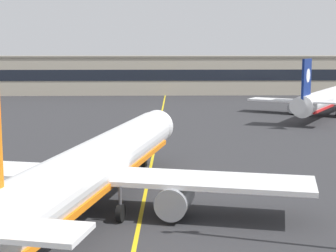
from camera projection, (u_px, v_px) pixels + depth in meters
The scene contains 5 objects.
taxiway_centreline at pixel (151, 163), 56.71m from camera, with size 0.30×180.00×0.01m, color yellow.
airliner_foreground at pixel (94, 168), 39.47m from camera, with size 32.22×40.98×11.65m.
airliner_background at pixel (326, 99), 95.27m from camera, with size 26.82×33.32×10.45m.
safety_cone_by_nose_gear at pixel (111, 164), 55.16m from camera, with size 0.44×0.44×0.55m.
terminal_building at pixel (157, 75), 141.21m from camera, with size 122.03×12.40×9.98m.
Camera 1 is at (0.05, -25.55, 12.19)m, focal length 57.18 mm.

